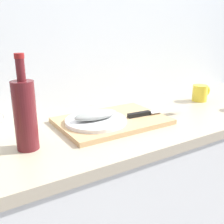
{
  "coord_description": "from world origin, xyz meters",
  "views": [
    {
      "loc": [
        -0.7,
        -0.91,
        1.3
      ],
      "look_at": [
        -0.13,
        0.01,
        0.95
      ],
      "focal_mm": 43.06,
      "sensor_mm": 36.0,
      "label": 1
    }
  ],
  "objects_px": {
    "cutting_board": "(112,121)",
    "coffee_mug_0": "(200,93)",
    "wine_bottle": "(25,114)",
    "white_plate": "(96,121)",
    "fish_fillet": "(96,115)",
    "chef_knife": "(149,113)"
  },
  "relations": [
    {
      "from": "wine_bottle",
      "to": "coffee_mug_0",
      "type": "distance_m",
      "value": 0.99
    },
    {
      "from": "cutting_board",
      "to": "fish_fillet",
      "type": "height_order",
      "value": "fish_fillet"
    },
    {
      "from": "cutting_board",
      "to": "coffee_mug_0",
      "type": "bearing_deg",
      "value": 4.79
    },
    {
      "from": "cutting_board",
      "to": "wine_bottle",
      "type": "distance_m",
      "value": 0.4
    },
    {
      "from": "chef_knife",
      "to": "wine_bottle",
      "type": "height_order",
      "value": "wine_bottle"
    },
    {
      "from": "white_plate",
      "to": "fish_fillet",
      "type": "relative_size",
      "value": 1.33
    },
    {
      "from": "white_plate",
      "to": "chef_knife",
      "type": "height_order",
      "value": "chef_knife"
    },
    {
      "from": "white_plate",
      "to": "chef_knife",
      "type": "relative_size",
      "value": 0.86
    },
    {
      "from": "cutting_board",
      "to": "coffee_mug_0",
      "type": "distance_m",
      "value": 0.61
    },
    {
      "from": "fish_fillet",
      "to": "chef_knife",
      "type": "relative_size",
      "value": 0.65
    },
    {
      "from": "white_plate",
      "to": "fish_fillet",
      "type": "xyz_separation_m",
      "value": [
        0.0,
        0.0,
        0.03
      ]
    },
    {
      "from": "wine_bottle",
      "to": "fish_fillet",
      "type": "bearing_deg",
      "value": 11.21
    },
    {
      "from": "white_plate",
      "to": "wine_bottle",
      "type": "height_order",
      "value": "wine_bottle"
    },
    {
      "from": "fish_fillet",
      "to": "coffee_mug_0",
      "type": "relative_size",
      "value": 1.57
    },
    {
      "from": "white_plate",
      "to": "coffee_mug_0",
      "type": "height_order",
      "value": "coffee_mug_0"
    },
    {
      "from": "chef_knife",
      "to": "coffee_mug_0",
      "type": "bearing_deg",
      "value": 16.25
    },
    {
      "from": "coffee_mug_0",
      "to": "cutting_board",
      "type": "bearing_deg",
      "value": -175.21
    },
    {
      "from": "cutting_board",
      "to": "wine_bottle",
      "type": "height_order",
      "value": "wine_bottle"
    },
    {
      "from": "white_plate",
      "to": "coffee_mug_0",
      "type": "xyz_separation_m",
      "value": [
        0.69,
        0.06,
        0.02
      ]
    },
    {
      "from": "wine_bottle",
      "to": "coffee_mug_0",
      "type": "relative_size",
      "value": 2.65
    },
    {
      "from": "fish_fillet",
      "to": "chef_knife",
      "type": "height_order",
      "value": "fish_fillet"
    },
    {
      "from": "cutting_board",
      "to": "coffee_mug_0",
      "type": "xyz_separation_m",
      "value": [
        0.61,
        0.05,
        0.03
      ]
    }
  ]
}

